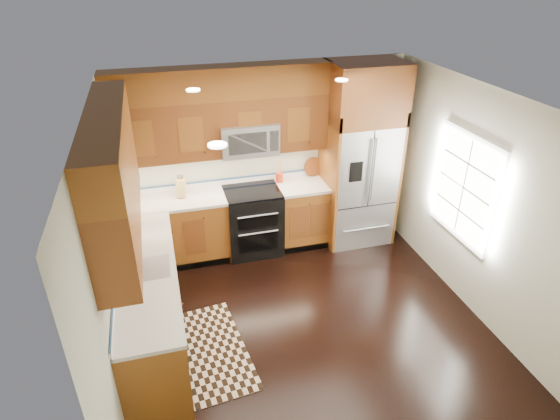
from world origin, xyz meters
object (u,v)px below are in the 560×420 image
object	(u,v)px
range	(253,221)
utensil_crock	(279,175)
rug	(206,352)
refrigerator	(360,156)
knife_block	(181,187)

from	to	relation	value
range	utensil_crock	bearing A→B (deg)	23.46
rug	utensil_crock	world-z (taller)	utensil_crock
refrigerator	utensil_crock	distance (m)	1.16
knife_block	utensil_crock	bearing A→B (deg)	2.98
rug	knife_block	xyz separation A→B (m)	(0.01, 1.96, 1.06)
utensil_crock	knife_block	bearing A→B (deg)	-177.02
range	refrigerator	xyz separation A→B (m)	(1.55, -0.04, 0.83)
range	rug	world-z (taller)	range
utensil_crock	rug	bearing A→B (deg)	-124.38
rug	range	bearing A→B (deg)	56.40
knife_block	refrigerator	bearing A→B (deg)	-3.62
refrigerator	knife_block	distance (m)	2.50
refrigerator	range	bearing A→B (deg)	178.60
knife_block	rug	bearing A→B (deg)	-90.39
refrigerator	knife_block	bearing A→B (deg)	176.38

